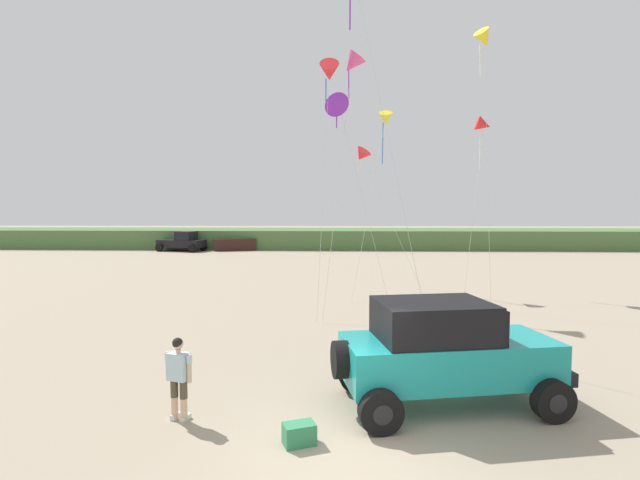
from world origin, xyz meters
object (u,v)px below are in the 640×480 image
Objects in this scene: cooler_box at (299,434)px; kite_green_box at (386,119)px; kite_orange_streamer at (340,108)px; kite_white_parafoil at (362,156)px; person_watching at (179,374)px; distant_pickup at (183,242)px; kite_red_delta at (484,40)px; kite_yellow_diamond at (352,64)px; kite_black_sled at (483,125)px; distant_sedan at (235,244)px; kite_blue_swept at (329,72)px; jeep at (445,350)px.

cooler_box is 19.73m from kite_green_box.
kite_white_parafoil is at bearing 73.28° from kite_orange_streamer.
kite_green_box reaches higher than person_watching.
kite_green_box is at bearing -49.32° from distant_pickup.
kite_red_delta is 5.81m from kite_yellow_diamond.
kite_red_delta is 6.25m from kite_green_box.
cooler_box is 41.19m from distant_pickup.
kite_yellow_diamond is at bearing 73.72° from person_watching.
kite_black_sled is 1.20× the size of kite_white_parafoil.
kite_orange_streamer is at bearing -83.88° from distant_sedan.
kite_green_box reaches higher than kite_orange_streamer.
kite_yellow_diamond is (1.28, 13.68, 10.55)m from cooler_box.
kite_green_box reaches higher than distant_pickup.
kite_orange_streamer is at bearing -126.14° from kite_yellow_diamond.
kite_red_delta is at bearing -107.28° from kite_black_sled.
kite_black_sled reaches higher than cooler_box.
kite_blue_swept is at bearing -123.47° from kite_green_box.
kite_black_sled is at bearing 42.41° from cooler_box.
kite_blue_swept is at bearing -84.72° from distant_sedan.
distant_sedan is at bearing 128.27° from kite_black_sled.
kite_yellow_diamond is at bearing -101.06° from kite_white_parafoil.
person_watching is 19.20m from kite_green_box.
jeep is 5.49m from person_watching.
distant_sedan is 29.92m from kite_blue_swept.
kite_blue_swept is 1.65m from kite_orange_streamer.
kite_blue_swept is (10.16, -26.46, 9.58)m from distant_sedan.
distant_pickup is 35.01m from kite_red_delta.
jeep is at bearing -85.86° from kite_white_parafoil.
distant_sedan is 29.68m from kite_orange_streamer.
kite_yellow_diamond is at bearing -116.88° from kite_green_box.
kite_green_box is 0.87× the size of kite_blue_swept.
kite_white_parafoil is at bearing -78.40° from distant_sedan.
jeep is at bearing -82.01° from kite_yellow_diamond.
person_watching is 0.22× the size of kite_white_parafoil.
kite_yellow_diamond is at bearing -82.30° from distant_sedan.
jeep is at bearing 9.32° from cooler_box.
kite_red_delta is 1.11× the size of kite_blue_swept.
jeep is 8.94× the size of cooler_box.
kite_white_parafoil is (0.59, 3.02, -3.77)m from kite_yellow_diamond.
kite_red_delta reaches higher than distant_pickup.
jeep is at bearing 9.46° from person_watching.
kite_blue_swept reaches higher than kite_green_box.
distant_pickup reaches higher than person_watching.
kite_red_delta is (16.91, -26.23, 10.97)m from distant_sedan.
kite_orange_streamer is at bearing 101.20° from jeep.
distant_pickup is at bearing 121.54° from kite_orange_streamer.
kite_orange_streamer is at bearing -58.46° from distant_pickup.
kite_green_box is (18.05, -21.00, 8.00)m from distant_pickup.
kite_green_box is at bearing 57.94° from cooler_box.
kite_orange_streamer reaches higher than cooler_box.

